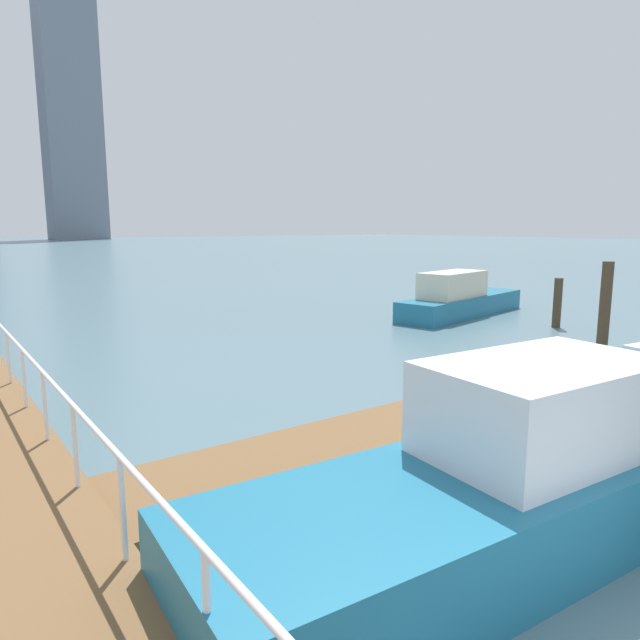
% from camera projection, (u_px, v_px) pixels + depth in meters
% --- Properties ---
extents(ground_plane, '(300.00, 300.00, 0.00)m').
position_uv_depth(ground_plane, '(81.00, 329.00, 19.77)').
color(ground_plane, slate).
extents(floating_dock, '(13.76, 2.00, 0.18)m').
position_uv_depth(floating_dock, '(454.00, 415.00, 10.54)').
color(floating_dock, brown).
rests_on(floating_dock, ground_plane).
extents(boardwalk_railing, '(0.06, 28.57, 1.08)m').
position_uv_depth(boardwalk_railing, '(14.00, 350.00, 10.63)').
color(boardwalk_railing, white).
rests_on(boardwalk_railing, boardwalk).
extents(dock_piling_0, '(0.32, 0.32, 2.55)m').
position_uv_depth(dock_piling_0, '(605.00, 306.00, 16.33)').
color(dock_piling_0, '#473826').
rests_on(dock_piling_0, ground_plane).
extents(dock_piling_2, '(0.35, 0.35, 1.86)m').
position_uv_depth(dock_piling_2, '(491.00, 451.00, 6.72)').
color(dock_piling_2, brown).
rests_on(dock_piling_2, ground_plane).
extents(dock_piling_3, '(0.29, 0.29, 1.75)m').
position_uv_depth(dock_piling_3, '(557.00, 303.00, 19.91)').
color(dock_piling_3, '#473826').
rests_on(dock_piling_3, ground_plane).
extents(moored_boat_1, '(7.30, 3.13, 1.80)m').
position_uv_depth(moored_boat_1, '(459.00, 299.00, 22.46)').
color(moored_boat_1, '#1E6B8C').
rests_on(moored_boat_1, ground_plane).
extents(moored_boat_2, '(7.14, 2.58, 2.06)m').
position_uv_depth(moored_boat_2, '(503.00, 482.00, 6.28)').
color(moored_boat_2, '#1E6B8C').
rests_on(moored_boat_2, ground_plane).
extents(skyline_tower_3, '(13.49, 8.66, 71.36)m').
position_uv_depth(skyline_tower_3, '(69.00, 91.00, 137.32)').
color(skyline_tower_3, slate).
rests_on(skyline_tower_3, ground_plane).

